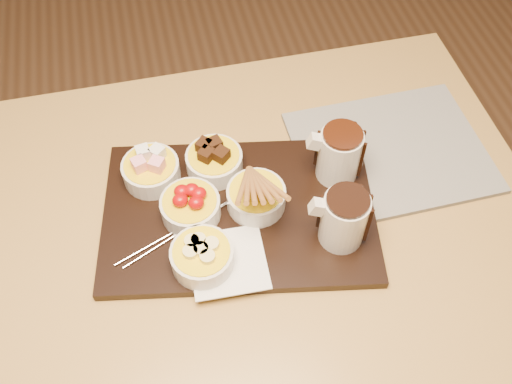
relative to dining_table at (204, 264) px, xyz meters
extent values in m
plane|color=#57361D|center=(0.00, 0.00, -0.65)|extent=(5.00, 5.00, 0.00)
cube|color=#AA833F|center=(0.00, 0.00, 0.08)|extent=(1.20, 0.80, 0.04)
cylinder|color=#AA833F|center=(0.54, 0.34, -0.30)|extent=(0.06, 0.06, 0.71)
cube|color=black|center=(0.07, 0.03, 0.11)|extent=(0.51, 0.38, 0.02)
cube|color=white|center=(0.04, -0.07, 0.12)|extent=(0.12, 0.12, 0.00)
cylinder|color=silver|center=(-0.06, 0.13, 0.14)|extent=(0.10, 0.10, 0.04)
cylinder|color=silver|center=(0.05, 0.12, 0.14)|extent=(0.10, 0.10, 0.04)
cylinder|color=silver|center=(-0.01, 0.03, 0.14)|extent=(0.10, 0.10, 0.04)
cylinder|color=silver|center=(0.10, 0.03, 0.14)|extent=(0.10, 0.10, 0.04)
cylinder|color=silver|center=(0.00, -0.06, 0.14)|extent=(0.10, 0.10, 0.04)
cylinder|color=silver|center=(0.22, -0.06, 0.17)|extent=(0.08, 0.08, 0.10)
cylinder|color=silver|center=(0.26, 0.06, 0.17)|extent=(0.08, 0.08, 0.10)
cube|color=beige|center=(0.38, 0.10, 0.10)|extent=(0.35, 0.28, 0.01)
camera|label=1|loc=(-0.02, -0.51, 0.92)|focal=40.00mm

